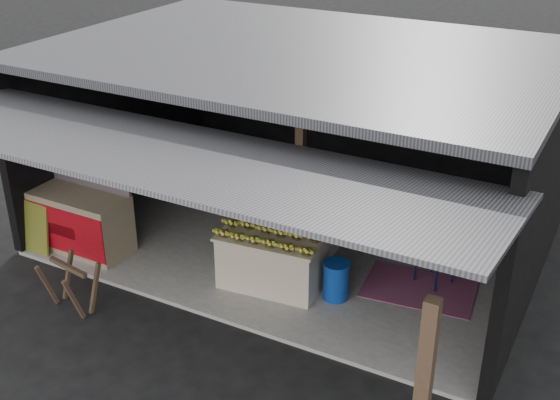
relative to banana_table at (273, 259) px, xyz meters
The scene contains 13 objects.
ground 1.18m from the banana_table, 106.92° to the right, with size 80.00×80.00×0.00m, color black.
concrete_slab 1.55m from the banana_table, 102.35° to the left, with size 7.00×5.00×0.06m, color gray.
shophouse 2.44m from the banana_table, 100.17° to the left, with size 7.40×7.29×3.02m.
banana_table is the anchor object (origin of this frame).
banana_pile 0.47m from the banana_table, ahead, with size 1.31×0.79×0.15m, color gold, non-canonical shape.
white_crate 1.03m from the banana_table, 90.78° to the left, with size 0.88×0.60×0.97m.
neighbor_stall 3.10m from the banana_table, behind, with size 1.60×0.73×1.64m.
green_signboard 3.68m from the banana_table, 165.98° to the right, with size 0.53×0.04×0.79m, color black.
sawhorse 2.70m from the banana_table, 140.31° to the right, with size 0.71×0.69×0.68m.
water_barrel 0.93m from the banana_table, ahead, with size 0.35×0.35×0.51m, color #0D3999.
plastic_chair 2.33m from the banana_table, 30.89° to the left, with size 0.58×0.58×0.95m.
magenta_rug 2.07m from the banana_table, 24.38° to the left, with size 1.50×1.00×0.01m, color #731949.
picture_frames 4.15m from the banana_table, 97.18° to the left, with size 1.62×0.04×0.46m.
Camera 1 is at (4.35, -6.21, 5.40)m, focal length 45.00 mm.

